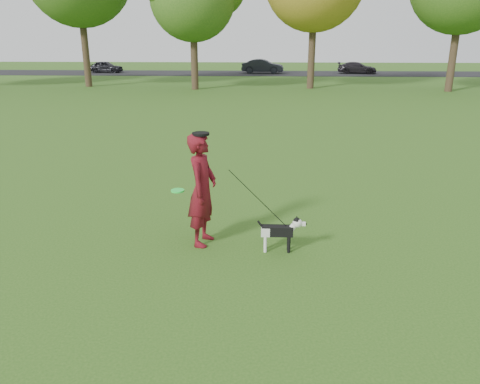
{
  "coord_description": "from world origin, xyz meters",
  "views": [
    {
      "loc": [
        0.6,
        -7.24,
        3.54
      ],
      "look_at": [
        0.25,
        0.48,
        0.95
      ],
      "focal_mm": 35.0,
      "sensor_mm": 36.0,
      "label": 1
    }
  ],
  "objects_px": {
    "man": "(202,190)",
    "car_left": "(106,67)",
    "dog": "(281,230)",
    "car_right": "(357,68)",
    "car_mid": "(263,66)"
  },
  "relations": [
    {
      "from": "car_left",
      "to": "car_right",
      "type": "distance_m",
      "value": 24.71
    },
    {
      "from": "man",
      "to": "car_left",
      "type": "distance_m",
      "value": 42.16
    },
    {
      "from": "car_left",
      "to": "man",
      "type": "bearing_deg",
      "value": -157.44
    },
    {
      "from": "man",
      "to": "car_mid",
      "type": "bearing_deg",
      "value": 9.47
    },
    {
      "from": "dog",
      "to": "car_right",
      "type": "relative_size",
      "value": 0.23
    },
    {
      "from": "man",
      "to": "dog",
      "type": "height_order",
      "value": "man"
    },
    {
      "from": "man",
      "to": "dog",
      "type": "relative_size",
      "value": 2.37
    },
    {
      "from": "dog",
      "to": "car_mid",
      "type": "height_order",
      "value": "car_mid"
    },
    {
      "from": "car_left",
      "to": "car_right",
      "type": "xyz_separation_m",
      "value": [
        24.71,
        0.0,
        -0.03
      ]
    },
    {
      "from": "man",
      "to": "car_mid",
      "type": "xyz_separation_m",
      "value": [
        1.06,
        39.58,
        -0.32
      ]
    },
    {
      "from": "dog",
      "to": "car_right",
      "type": "bearing_deg",
      "value": 77.51
    },
    {
      "from": "man",
      "to": "dog",
      "type": "xyz_separation_m",
      "value": [
        1.37,
        -0.29,
        -0.61
      ]
    },
    {
      "from": "car_left",
      "to": "car_mid",
      "type": "distance_m",
      "value": 15.57
    },
    {
      "from": "car_left",
      "to": "car_right",
      "type": "bearing_deg",
      "value": -87.57
    },
    {
      "from": "car_right",
      "to": "man",
      "type": "bearing_deg",
      "value": 174.98
    }
  ]
}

